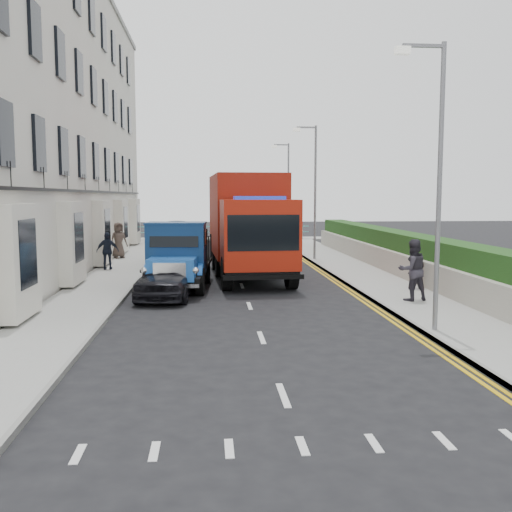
% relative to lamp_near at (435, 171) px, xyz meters
% --- Properties ---
extents(ground, '(120.00, 120.00, 0.00)m').
position_rel_lamp_near_xyz_m(ground, '(-4.18, 2.00, -4.00)').
color(ground, black).
rests_on(ground, ground).
extents(pavement_west, '(2.40, 38.00, 0.12)m').
position_rel_lamp_near_xyz_m(pavement_west, '(-9.38, 11.00, -3.94)').
color(pavement_west, gray).
rests_on(pavement_west, ground).
extents(pavement_east, '(2.60, 38.00, 0.12)m').
position_rel_lamp_near_xyz_m(pavement_east, '(1.12, 11.00, -3.94)').
color(pavement_east, gray).
rests_on(pavement_east, ground).
extents(promenade, '(30.00, 2.50, 0.12)m').
position_rel_lamp_near_xyz_m(promenade, '(-4.18, 31.00, -3.94)').
color(promenade, gray).
rests_on(promenade, ground).
extents(sea_plane, '(120.00, 120.00, 0.00)m').
position_rel_lamp_near_xyz_m(sea_plane, '(-4.18, 62.00, -4.00)').
color(sea_plane, slate).
rests_on(sea_plane, ground).
extents(terrace_west, '(6.31, 30.20, 14.25)m').
position_rel_lamp_near_xyz_m(terrace_west, '(-13.65, 15.00, 3.17)').
color(terrace_west, silver).
rests_on(terrace_west, ground).
extents(garden_east, '(1.45, 28.00, 1.75)m').
position_rel_lamp_near_xyz_m(garden_east, '(3.03, 11.00, -3.10)').
color(garden_east, '#B2AD9E').
rests_on(garden_east, ground).
extents(seafront_railing, '(13.00, 0.08, 1.11)m').
position_rel_lamp_near_xyz_m(seafront_railing, '(-4.18, 30.20, -3.42)').
color(seafront_railing, '#59B2A5').
rests_on(seafront_railing, ground).
extents(lamp_near, '(1.23, 0.18, 7.00)m').
position_rel_lamp_near_xyz_m(lamp_near, '(0.00, 0.00, 0.00)').
color(lamp_near, slate).
rests_on(lamp_near, ground).
extents(lamp_mid, '(1.23, 0.18, 7.00)m').
position_rel_lamp_near_xyz_m(lamp_mid, '(0.00, 16.00, 0.00)').
color(lamp_mid, slate).
rests_on(lamp_mid, ground).
extents(lamp_far, '(1.23, 0.18, 7.00)m').
position_rel_lamp_near_xyz_m(lamp_far, '(0.00, 26.00, 0.00)').
color(lamp_far, slate).
rests_on(lamp_far, ground).
extents(bedford_lorry, '(2.38, 5.29, 2.44)m').
position_rel_lamp_near_xyz_m(bedford_lorry, '(-6.55, 6.93, -2.87)').
color(bedford_lorry, black).
rests_on(bedford_lorry, ground).
extents(red_lorry, '(3.16, 8.32, 4.29)m').
position_rel_lamp_near_xyz_m(red_lorry, '(-3.76, 10.28, -1.71)').
color(red_lorry, black).
rests_on(red_lorry, ground).
extents(parked_car_front, '(2.24, 4.44, 1.45)m').
position_rel_lamp_near_xyz_m(parked_car_front, '(-6.78, 5.81, -3.27)').
color(parked_car_front, black).
rests_on(parked_car_front, ground).
extents(parked_car_mid, '(1.97, 4.42, 1.41)m').
position_rel_lamp_near_xyz_m(parked_car_mid, '(-6.78, 10.80, -3.29)').
color(parked_car_mid, '#5B90C4').
rests_on(parked_car_mid, ground).
extents(parked_car_rear, '(2.16, 5.27, 1.53)m').
position_rel_lamp_near_xyz_m(parked_car_rear, '(-7.08, 14.00, -3.23)').
color(parked_car_rear, '#B0AFB4').
rests_on(parked_car_rear, ground).
extents(seafront_car_left, '(3.34, 6.10, 1.62)m').
position_rel_lamp_near_xyz_m(seafront_car_left, '(-7.68, 28.47, -3.19)').
color(seafront_car_left, black).
rests_on(seafront_car_left, ground).
extents(seafront_car_right, '(2.11, 4.84, 1.63)m').
position_rel_lamp_near_xyz_m(seafront_car_right, '(-2.97, 23.72, -3.18)').
color(seafront_car_right, silver).
rests_on(seafront_car_right, ground).
extents(pedestrian_east_near, '(0.65, 0.50, 1.59)m').
position_rel_lamp_near_xyz_m(pedestrian_east_near, '(1.92, 6.17, -3.08)').
color(pedestrian_east_near, black).
rests_on(pedestrian_east_near, pavement_east).
extents(pedestrian_east_far, '(1.05, 0.88, 1.94)m').
position_rel_lamp_near_xyz_m(pedestrian_east_far, '(0.95, 3.89, -2.91)').
color(pedestrian_east_far, '#2E2A34').
rests_on(pedestrian_east_far, pavement_east).
extents(pedestrian_west_near, '(1.00, 0.47, 1.67)m').
position_rel_lamp_near_xyz_m(pedestrian_west_near, '(-9.93, 12.45, -3.04)').
color(pedestrian_west_near, black).
rests_on(pedestrian_west_near, pavement_west).
extents(pedestrian_west_far, '(1.10, 1.01, 1.89)m').
position_rel_lamp_near_xyz_m(pedestrian_west_far, '(-10.18, 17.25, -2.93)').
color(pedestrian_west_far, '#443831').
rests_on(pedestrian_west_far, pavement_west).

